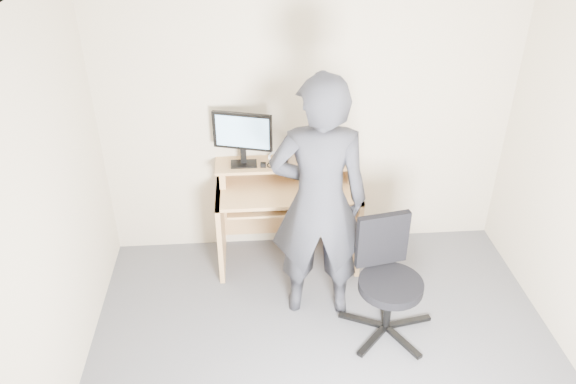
{
  "coord_description": "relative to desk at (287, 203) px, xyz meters",
  "views": [
    {
      "loc": [
        -0.5,
        -2.58,
        3.16
      ],
      "look_at": [
        -0.23,
        1.05,
        0.95
      ],
      "focal_mm": 35.0,
      "sensor_mm": 36.0,
      "label": 1
    }
  ],
  "objects": [
    {
      "name": "monitor",
      "position": [
        -0.36,
        0.05,
        0.64
      ],
      "size": [
        0.48,
        0.17,
        0.47
      ],
      "rotation": [
        0.0,
        0.0,
        -0.28
      ],
      "color": "black",
      "rests_on": "desk"
    },
    {
      "name": "keyboard",
      "position": [
        -0.08,
        -0.17,
        0.12
      ],
      "size": [
        0.48,
        0.23,
        0.03
      ],
      "primitive_type": "cube",
      "rotation": [
        0.0,
        0.0,
        0.1
      ],
      "color": "black",
      "rests_on": "desk"
    },
    {
      "name": "back_wall",
      "position": [
        0.2,
        0.22,
        0.7
      ],
      "size": [
        3.5,
        0.02,
        2.5
      ],
      "primitive_type": "cube",
      "color": "beige",
      "rests_on": "ground"
    },
    {
      "name": "charger",
      "position": [
        -0.2,
        0.01,
        0.38
      ],
      "size": [
        0.05,
        0.04,
        0.03
      ],
      "primitive_type": "cube",
      "rotation": [
        0.0,
        0.0,
        -0.09
      ],
      "color": "black",
      "rests_on": "desk"
    },
    {
      "name": "desk",
      "position": [
        0.0,
        0.0,
        0.0
      ],
      "size": [
        1.2,
        0.6,
        0.91
      ],
      "color": "tan",
      "rests_on": "ground"
    },
    {
      "name": "smartphone",
      "position": [
        0.37,
        0.02,
        0.37
      ],
      "size": [
        0.09,
        0.14,
        0.01
      ],
      "primitive_type": "cube",
      "rotation": [
        0.0,
        0.0,
        -0.17
      ],
      "color": "black",
      "rests_on": "desk"
    },
    {
      "name": "mouse",
      "position": [
        0.35,
        -0.18,
        0.22
      ],
      "size": [
        0.1,
        0.07,
        0.04
      ],
      "primitive_type": "ellipsoid",
      "rotation": [
        0.0,
        0.0,
        0.07
      ],
      "color": "black",
      "rests_on": "desk"
    },
    {
      "name": "office_chair",
      "position": [
        0.67,
        -0.95,
        -0.05
      ],
      "size": [
        0.72,
        0.71,
        0.91
      ],
      "rotation": [
        0.0,
        0.0,
        0.19
      ],
      "color": "black",
      "rests_on": "ground"
    },
    {
      "name": "person",
      "position": [
        0.18,
        -0.7,
        0.44
      ],
      "size": [
        0.76,
        0.53,
        1.98
      ],
      "primitive_type": "imported",
      "rotation": [
        0.0,
        0.0,
        3.06
      ],
      "color": "black",
      "rests_on": "ground"
    },
    {
      "name": "travel_mug",
      "position": [
        0.05,
        0.07,
        0.45
      ],
      "size": [
        0.09,
        0.09,
        0.18
      ],
      "primitive_type": "cylinder",
      "rotation": [
        0.0,
        0.0,
        0.15
      ],
      "color": "#BCBBC0",
      "rests_on": "desk"
    },
    {
      "name": "headphones",
      "position": [
        -0.07,
        0.15,
        0.37
      ],
      "size": [
        0.16,
        0.16,
        0.06
      ],
      "primitive_type": "torus",
      "rotation": [
        0.26,
        0.0,
        0.04
      ],
      "color": "silver",
      "rests_on": "desk"
    },
    {
      "name": "external_drive",
      "position": [
        0.04,
        0.12,
        0.46
      ],
      "size": [
        0.09,
        0.14,
        0.2
      ],
      "primitive_type": "cube",
      "rotation": [
        0.0,
        0.0,
        -0.17
      ],
      "color": "black",
      "rests_on": "desk"
    },
    {
      "name": "ceiling",
      "position": [
        0.2,
        -1.53,
        1.95
      ],
      "size": [
        3.5,
        3.5,
        0.02
      ],
      "primitive_type": "cube",
      "color": "white",
      "rests_on": "back_wall"
    }
  ]
}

